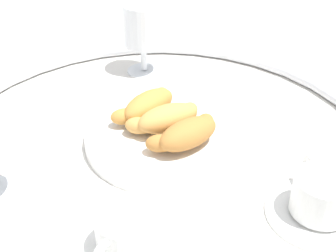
{
  "coord_description": "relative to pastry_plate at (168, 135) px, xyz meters",
  "views": [
    {
      "loc": [
        -0.52,
        -0.25,
        0.44
      ],
      "look_at": [
        0.03,
        -0.01,
        0.03
      ],
      "focal_mm": 49.67,
      "sensor_mm": 36.0,
      "label": 1
    }
  ],
  "objects": [
    {
      "name": "ground_plane",
      "position": [
        -0.03,
        0.01,
        -0.01
      ],
      "size": [
        2.2,
        2.2,
        0.0
      ],
      "primitive_type": "plane",
      "color": "silver"
    },
    {
      "name": "coffee_cup_far",
      "position": [
        -0.07,
        -0.24,
        0.01
      ],
      "size": [
        0.14,
        0.14,
        0.06
      ],
      "color": "white",
      "rests_on": "ground_plane"
    },
    {
      "name": "table_chrome_rim",
      "position": [
        -0.03,
        0.01,
        -0.0
      ],
      "size": [
        0.72,
        0.72,
        0.02
      ],
      "primitive_type": "torus",
      "color": "silver",
      "rests_on": "ground_plane"
    },
    {
      "name": "coffee_cup_near",
      "position": [
        -0.22,
        -0.05,
        0.01
      ],
      "size": [
        0.14,
        0.14,
        0.06
      ],
      "color": "white",
      "rests_on": "ground_plane"
    },
    {
      "name": "croissant_large",
      "position": [
        -0.02,
        -0.04,
        0.03
      ],
      "size": [
        0.12,
        0.1,
        0.04
      ],
      "color": "#BC7A38",
      "rests_on": "pastry_plate"
    },
    {
      "name": "juice_glass_right",
      "position": [
        0.2,
        0.14,
        0.08
      ],
      "size": [
        0.08,
        0.08,
        0.14
      ],
      "color": "white",
      "rests_on": "ground_plane"
    },
    {
      "name": "sugar_packet",
      "position": [
        0.07,
        0.21,
        -0.01
      ],
      "size": [
        0.06,
        0.05,
        0.01
      ],
      "primitive_type": "cube",
      "rotation": [
        0.0,
        0.0,
        0.28
      ],
      "color": "white",
      "rests_on": "ground_plane"
    },
    {
      "name": "pastry_plate",
      "position": [
        0.0,
        0.0,
        0.0
      ],
      "size": [
        0.26,
        0.26,
        0.02
      ],
      "color": "white",
      "rests_on": "ground_plane"
    },
    {
      "name": "croissant_extra",
      "position": [
        0.02,
        0.05,
        0.03
      ],
      "size": [
        0.13,
        0.09,
        0.04
      ],
      "color": "#CC893D",
      "rests_on": "pastry_plate"
    },
    {
      "name": "croissant_small",
      "position": [
        0.0,
        0.0,
        0.03
      ],
      "size": [
        0.12,
        0.11,
        0.04
      ],
      "color": "#D6994C",
      "rests_on": "pastry_plate"
    }
  ]
}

